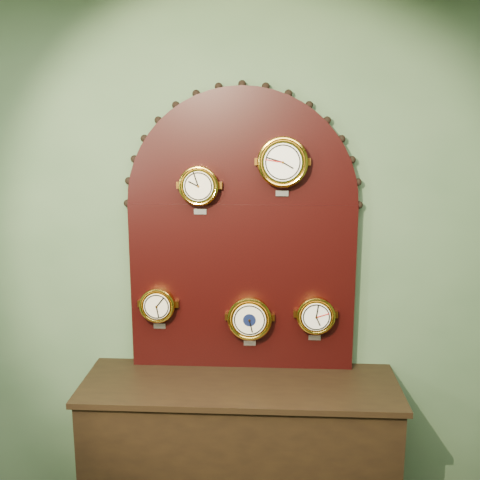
# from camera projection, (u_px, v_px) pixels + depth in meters

# --- Properties ---
(wall_back) EXTENTS (4.00, 0.00, 4.00)m
(wall_back) POSITION_uv_depth(u_px,v_px,m) (242.00, 263.00, 3.09)
(wall_back) COLOR #486545
(wall_back) RESTS_ON ground
(shop_counter) EXTENTS (1.60, 0.50, 0.80)m
(shop_counter) POSITION_uv_depth(u_px,v_px,m) (240.00, 457.00, 3.03)
(shop_counter) COLOR black
(shop_counter) RESTS_ON ground_plane
(display_board) EXTENTS (1.26, 0.06, 1.53)m
(display_board) POSITION_uv_depth(u_px,v_px,m) (242.00, 224.00, 2.99)
(display_board) COLOR black
(display_board) RESTS_ON shop_counter
(roman_clock) EXTENTS (0.20, 0.08, 0.26)m
(roman_clock) POSITION_uv_depth(u_px,v_px,m) (199.00, 186.00, 2.89)
(roman_clock) COLOR gold
(roman_clock) RESTS_ON display_board
(arabic_clock) EXTENTS (0.25, 0.08, 0.30)m
(arabic_clock) POSITION_uv_depth(u_px,v_px,m) (283.00, 162.00, 2.85)
(arabic_clock) COLOR gold
(arabic_clock) RESTS_ON display_board
(hygrometer) EXTENTS (0.19, 0.08, 0.24)m
(hygrometer) POSITION_uv_depth(u_px,v_px,m) (158.00, 305.00, 3.04)
(hygrometer) COLOR gold
(hygrometer) RESTS_ON display_board
(barometer) EXTENTS (0.24, 0.08, 0.29)m
(barometer) POSITION_uv_depth(u_px,v_px,m) (250.00, 318.00, 3.03)
(barometer) COLOR gold
(barometer) RESTS_ON display_board
(tide_clock) EXTENTS (0.20, 0.08, 0.25)m
(tide_clock) POSITION_uv_depth(u_px,v_px,m) (316.00, 315.00, 3.00)
(tide_clock) COLOR gold
(tide_clock) RESTS_ON display_board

